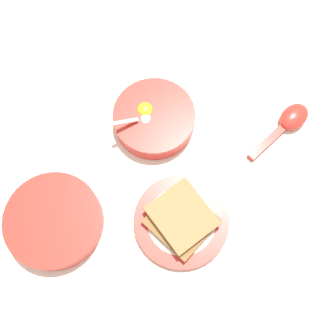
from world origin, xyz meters
The scene contains 6 objects.
ground_plane centered at (0.00, 0.00, 0.00)m, with size 3.00×3.00×0.00m, color silver.
egg_bowl centered at (0.04, 0.07, 0.02)m, with size 0.16×0.16×0.07m.
toast_plate centered at (-0.16, 0.00, 0.01)m, with size 0.17×0.17×0.01m.
toast_sandwich centered at (-0.16, 0.00, 0.03)m, with size 0.15×0.14×0.03m.
soup_spoon centered at (0.06, -0.20, 0.01)m, with size 0.14×0.13×0.03m.
congee_bowl centered at (-0.18, 0.23, 0.02)m, with size 0.17×0.17×0.04m.
Camera 1 is at (-0.28, 0.01, 0.72)m, focal length 42.00 mm.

